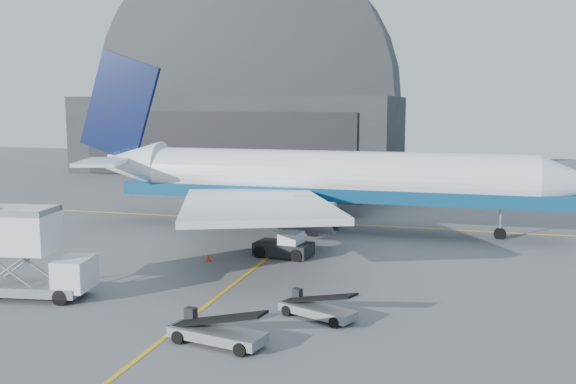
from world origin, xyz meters
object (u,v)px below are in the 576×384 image
(airliner, at_px, (314,178))
(pushback_tug, at_px, (285,247))
(belt_loader_a, at_px, (216,332))
(belt_loader_b, at_px, (317,308))
(catering_truck, at_px, (25,255))

(airliner, height_order, pushback_tug, airliner)
(pushback_tug, distance_m, belt_loader_a, 17.29)
(belt_loader_a, height_order, belt_loader_b, belt_loader_a)
(airliner, xyz_separation_m, belt_loader_b, (5.51, -22.93, -3.97))
(catering_truck, relative_size, belt_loader_a, 1.48)
(belt_loader_b, bearing_deg, pushback_tug, 135.22)
(catering_truck, xyz_separation_m, pushback_tug, (11.54, 13.38, -1.75))
(pushback_tug, distance_m, belt_loader_b, 13.53)
(belt_loader_a, xyz_separation_m, belt_loader_b, (3.64, 4.73, -0.06))
(catering_truck, bearing_deg, belt_loader_a, -25.02)
(catering_truck, distance_m, pushback_tug, 17.75)
(airliner, relative_size, pushback_tug, 10.64)
(airliner, xyz_separation_m, pushback_tug, (0.31, -10.44, -3.79))
(pushback_tug, bearing_deg, airliner, 99.23)
(catering_truck, height_order, pushback_tug, catering_truck)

